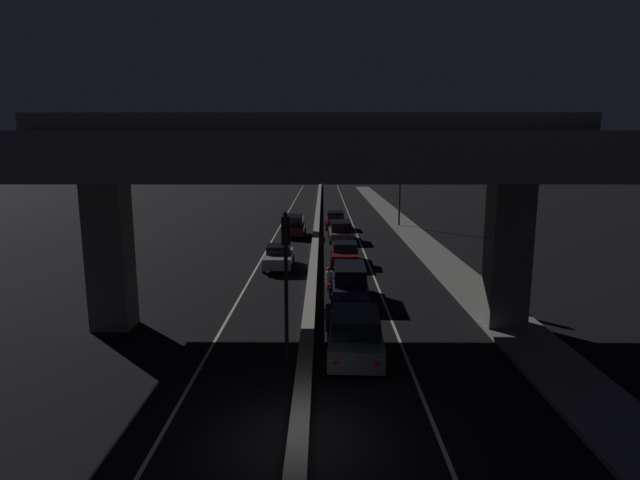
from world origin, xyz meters
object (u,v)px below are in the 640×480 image
car_dark_red_third (345,253)px  car_dark_blue_second (350,281)px  car_grey_lead (355,335)px  car_silver_lead_oncoming (279,257)px  car_dark_red_second_oncoming (295,225)px  traffic_light_left_of_median (286,261)px  car_dark_red_fifth (335,220)px  motorcycle_red_filtering_mid (329,283)px  street_lamp (397,178)px  motorcycle_blue_filtering_near (328,322)px  pedestrian_on_sidewalk (511,292)px  car_grey_fourth (341,231)px

car_dark_red_third → car_dark_blue_second: bearing=-179.1°
car_grey_lead → car_silver_lead_oncoming: bearing=18.2°
car_grey_lead → car_dark_red_second_oncoming: (-3.68, 26.51, 0.04)m
traffic_light_left_of_median → car_grey_lead: (2.46, 0.12, -2.76)m
car_dark_red_fifth → motorcycle_red_filtering_mid: 22.77m
street_lamp → car_dark_red_third: size_ratio=1.85×
car_dark_red_third → car_silver_lead_oncoming: (-4.32, -1.18, -0.02)m
car_dark_red_third → motorcycle_blue_filtering_near: car_dark_red_third is taller
traffic_light_left_of_median → pedestrian_on_sidewalk: size_ratio=3.08×
car_dark_red_third → motorcycle_red_filtering_mid: motorcycle_red_filtering_mid is taller
car_dark_red_second_oncoming → pedestrian_on_sidewalk: (11.18, -21.34, 0.08)m
street_lamp → car_dark_red_fifth: 7.41m
traffic_light_left_of_median → car_grey_lead: size_ratio=1.30×
car_dark_red_third → car_dark_red_fifth: (-0.27, 15.47, 0.12)m
car_grey_lead → car_silver_lead_oncoming: 14.96m
traffic_light_left_of_median → car_dark_red_third: size_ratio=1.22×
car_dark_red_fifth → car_silver_lead_oncoming: size_ratio=0.96×
car_dark_red_third → traffic_light_left_of_median: bearing=171.6°
car_grey_fourth → pedestrian_on_sidewalk: bearing=-160.5°
car_dark_red_fifth → car_dark_red_second_oncoming: size_ratio=1.02×
motorcycle_red_filtering_mid → car_silver_lead_oncoming: bearing=23.2°
car_dark_red_fifth → car_silver_lead_oncoming: 17.14m
traffic_light_left_of_median → car_grey_fourth: traffic_light_left_of_median is taller
car_silver_lead_oncoming → motorcycle_blue_filtering_near: 12.51m
car_dark_red_third → motorcycle_blue_filtering_near: bearing=176.3°
car_grey_lead → car_dark_red_second_oncoming: car_dark_red_second_oncoming is taller
car_dark_blue_second → car_dark_red_third: size_ratio=0.91×
car_silver_lead_oncoming → car_dark_blue_second: bearing=30.4°
car_grey_fourth → pedestrian_on_sidewalk: (7.20, -19.09, 0.18)m
street_lamp → car_grey_lead: (-6.16, -32.34, -3.90)m
car_grey_fourth → car_dark_red_fifth: car_dark_red_fifth is taller
car_silver_lead_oncoming → motorcycle_blue_filtering_near: size_ratio=2.23×
traffic_light_left_of_median → pedestrian_on_sidewalk: 11.59m
street_lamp → car_dark_red_third: street_lamp is taller
motorcycle_red_filtering_mid → car_dark_red_third: bearing=-13.2°
car_grey_lead → motorcycle_red_filtering_mid: bearing=8.6°
car_dark_blue_second → car_dark_red_fifth: bearing=1.6°
car_dark_red_second_oncoming → motorcycle_blue_filtering_near: size_ratio=2.11×
car_silver_lead_oncoming → car_dark_red_third: bearing=104.2°
car_grey_fourth → motorcycle_red_filtering_mid: bearing=174.6°
car_dark_red_fifth → pedestrian_on_sidewalk: bearing=-164.8°
pedestrian_on_sidewalk → car_silver_lead_oncoming: bearing=141.3°
car_grey_lead → street_lamp: bearing=-8.1°
car_grey_fourth → car_dark_red_second_oncoming: (-3.98, 2.25, 0.10)m
car_dark_blue_second → motorcycle_blue_filtering_near: car_dark_blue_second is taller
motorcycle_blue_filtering_near → motorcycle_red_filtering_mid: motorcycle_red_filtering_mid is taller
traffic_light_left_of_median → car_dark_red_second_oncoming: bearing=92.6°
car_silver_lead_oncoming → pedestrian_on_sidewalk: bearing=50.2°
street_lamp → car_dark_red_second_oncoming: 12.06m
car_grey_lead → car_dark_blue_second: 7.51m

